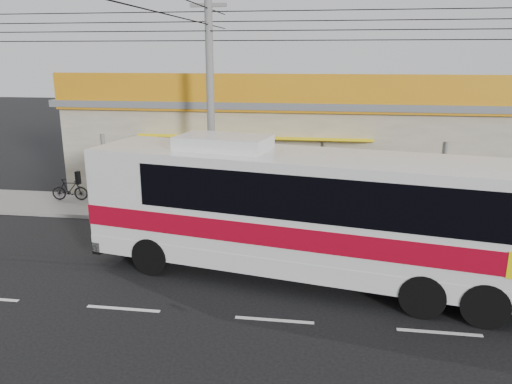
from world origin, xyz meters
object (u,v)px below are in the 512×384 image
motorbike_red (132,197)px  utility_pole (209,25)px  motorbike_dark (70,190)px  coach_bus (322,208)px

motorbike_red → utility_pole: (3.63, -0.39, 6.94)m
motorbike_dark → utility_pole: 9.73m
motorbike_red → motorbike_dark: motorbike_dark is taller
coach_bus → motorbike_dark: 13.02m
motorbike_red → utility_pole: bearing=-114.2°
coach_bus → utility_pole: bearing=140.8°
coach_bus → motorbike_red: bearing=155.6°
coach_bus → motorbike_dark: (-11.26, 6.34, -1.58)m
motorbike_dark → utility_pole: utility_pole is taller
motorbike_red → motorbike_dark: bearing=61.2°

